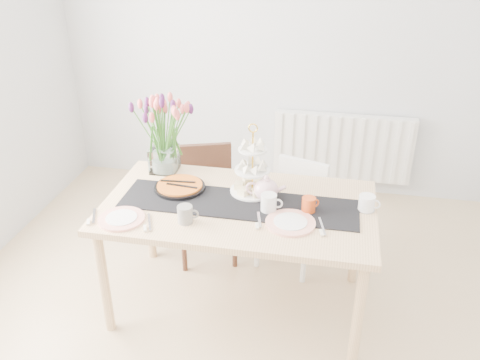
% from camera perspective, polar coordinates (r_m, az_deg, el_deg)
% --- Properties ---
extents(room_shell, '(4.50, 4.50, 4.50)m').
position_cam_1_polar(room_shell, '(2.25, -0.29, 2.17)').
color(room_shell, tan).
rests_on(room_shell, ground).
extents(radiator, '(1.20, 0.08, 0.60)m').
position_cam_1_polar(radiator, '(4.56, 11.43, 3.64)').
color(radiator, white).
rests_on(radiator, room_shell).
extents(dining_table, '(1.60, 0.90, 0.75)m').
position_cam_1_polar(dining_table, '(3.04, -0.16, -3.98)').
color(dining_table, tan).
rests_on(dining_table, ground).
extents(chair_brown, '(0.51, 0.51, 0.82)m').
position_cam_1_polar(chair_brown, '(3.68, -3.89, -1.56)').
color(chair_brown, '#3A1F15').
rests_on(chair_brown, ground).
extents(chair_white, '(0.49, 0.49, 0.75)m').
position_cam_1_polar(chair_white, '(3.63, 6.32, -2.91)').
color(chair_white, white).
rests_on(chair_white, ground).
extents(table_runner, '(1.40, 0.35, 0.01)m').
position_cam_1_polar(table_runner, '(3.00, -0.16, -2.67)').
color(table_runner, black).
rests_on(table_runner, dining_table).
extents(tulip_vase, '(0.62, 0.62, 0.52)m').
position_cam_1_polar(tulip_vase, '(3.29, -8.79, 6.32)').
color(tulip_vase, silver).
rests_on(tulip_vase, dining_table).
extents(cake_stand, '(0.27, 0.27, 0.40)m').
position_cam_1_polar(cake_stand, '(3.07, 1.41, 0.48)').
color(cake_stand, gold).
rests_on(cake_stand, dining_table).
extents(teapot, '(0.23, 0.19, 0.15)m').
position_cam_1_polar(teapot, '(3.01, 2.94, -1.07)').
color(teapot, white).
rests_on(teapot, dining_table).
extents(cream_jug, '(0.11, 0.11, 0.09)m').
position_cam_1_polar(cream_jug, '(3.01, 14.02, -2.52)').
color(cream_jug, white).
rests_on(cream_jug, dining_table).
extents(tart_tin, '(0.31, 0.31, 0.04)m').
position_cam_1_polar(tart_tin, '(3.16, -6.77, -0.80)').
color(tart_tin, black).
rests_on(tart_tin, dining_table).
extents(mug_grey, '(0.10, 0.10, 0.10)m').
position_cam_1_polar(mug_grey, '(2.82, -6.18, -3.85)').
color(mug_grey, gray).
rests_on(mug_grey, dining_table).
extents(mug_white, '(0.10, 0.10, 0.11)m').
position_cam_1_polar(mug_white, '(2.91, 3.24, -2.60)').
color(mug_white, silver).
rests_on(mug_white, dining_table).
extents(mug_orange, '(0.11, 0.11, 0.09)m').
position_cam_1_polar(mug_orange, '(2.92, 7.71, -2.80)').
color(mug_orange, '#CA4616').
rests_on(mug_orange, dining_table).
extents(plate_left, '(0.34, 0.34, 0.01)m').
position_cam_1_polar(plate_left, '(2.92, -13.17, -4.26)').
color(plate_left, white).
rests_on(plate_left, dining_table).
extents(plate_right, '(0.34, 0.34, 0.01)m').
position_cam_1_polar(plate_right, '(2.83, 5.68, -4.80)').
color(plate_right, white).
rests_on(plate_right, dining_table).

